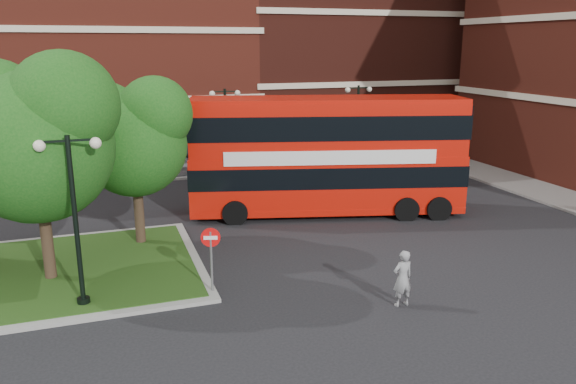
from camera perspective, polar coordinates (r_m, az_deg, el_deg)
name	(u,v)px	position (r m, az deg, el deg)	size (l,w,h in m)	color
ground	(269,284)	(17.94, -1.96, -9.35)	(120.00, 120.00, 0.00)	black
pavement_far	(186,173)	(33.32, -10.32, 1.94)	(44.00, 3.00, 0.12)	slate
terrace_far_left	(35,50)	(39.81, -24.31, 13.05)	(26.00, 12.00, 14.00)	maroon
terrace_far_right	(353,35)	(43.88, 6.58, 15.57)	(18.00, 12.00, 16.00)	#471911
traffic_island	(2,279)	(20.30, -27.06, -7.90)	(12.60, 7.60, 0.15)	gray
tree_island_west	(31,132)	(18.52, -24.63, 5.56)	(5.40, 4.71, 7.21)	#2D2116
tree_island_east	(131,133)	(21.00, -15.65, 5.77)	(4.46, 3.90, 6.29)	#2D2116
lamp_island	(75,213)	(16.52, -20.84, -2.05)	(1.72, 0.36, 5.00)	black
lamp_far_left	(226,129)	(31.24, -6.33, 6.41)	(1.72, 0.36, 5.00)	black
lamp_far_right	(358,122)	(33.88, 7.08, 7.04)	(1.72, 0.36, 5.00)	black
bus	(327,148)	(24.56, 3.95, 4.49)	(12.10, 5.60, 4.51)	#BE1207
woman	(403,278)	(16.57, 11.56, -8.59)	(0.62, 0.40, 1.69)	gray
car_silver	(179,165)	(32.65, -11.01, 2.69)	(1.51, 3.75, 1.28)	#AEB0B6
car_white	(347,158)	(33.96, 5.99, 3.43)	(1.46, 4.19, 1.38)	silver
no_entry_sign	(211,247)	(16.86, -7.84, -5.60)	(0.57, 0.20, 2.11)	slate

